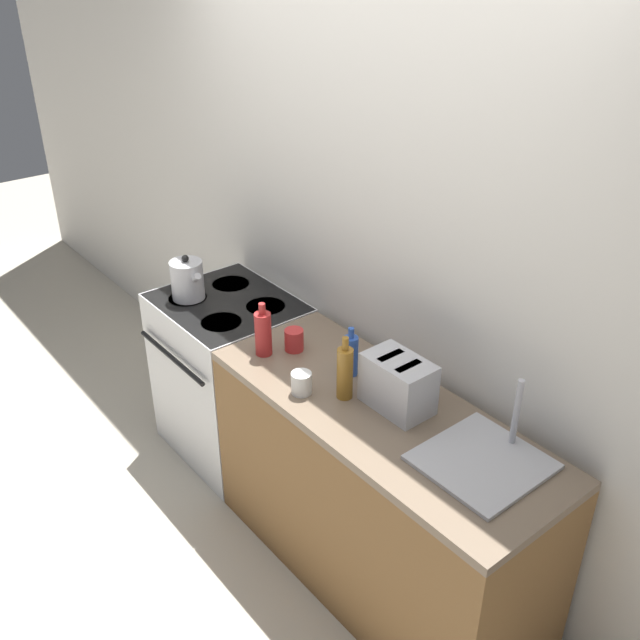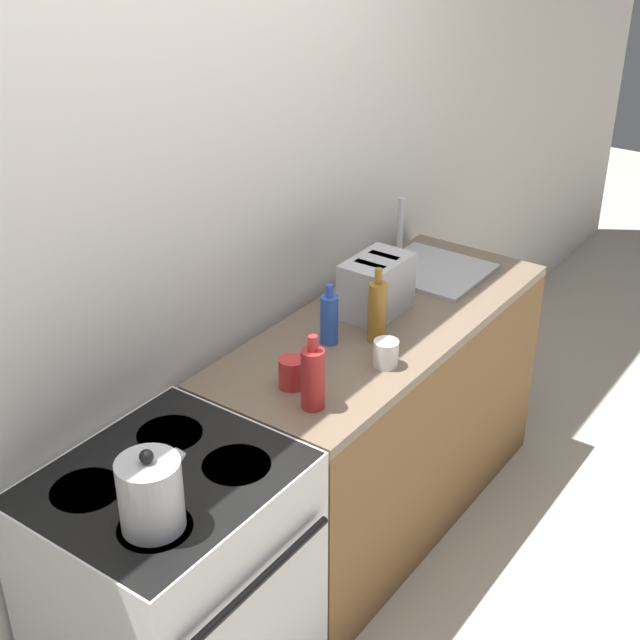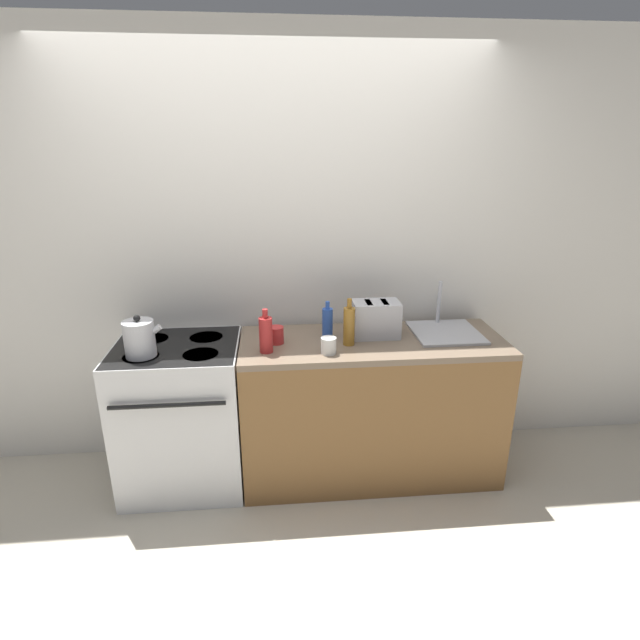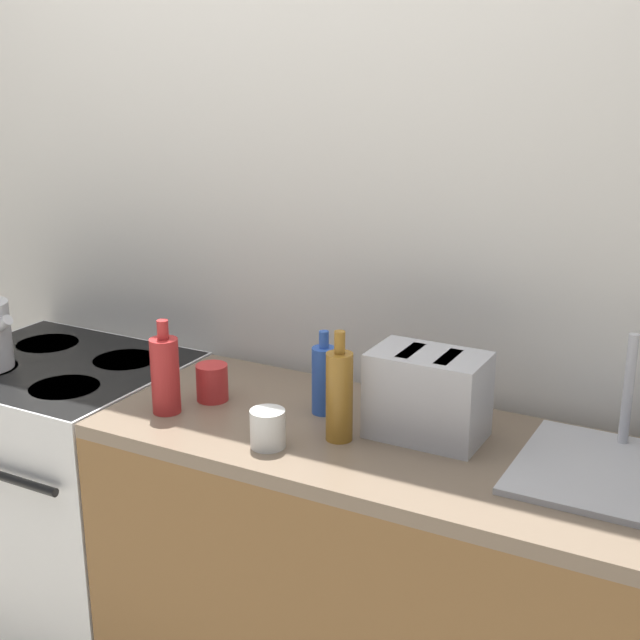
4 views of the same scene
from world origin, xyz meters
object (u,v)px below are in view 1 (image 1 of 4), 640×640
at_px(stove, 231,374).
at_px(cup_white, 301,383).
at_px(bottle_amber, 345,372).
at_px(kettle, 187,280).
at_px(toaster, 398,384).
at_px(cup_red, 294,340).
at_px(bottle_blue, 351,355).
at_px(bottle_red, 263,333).

distance_m(stove, cup_white, 0.99).
relative_size(stove, bottle_amber, 3.26).
xyz_separation_m(stove, kettle, (-0.15, -0.12, 0.53)).
bearing_deg(bottle_amber, kettle, -177.18).
bearing_deg(stove, toaster, 2.51).
height_order(toaster, cup_white, toaster).
bearing_deg(stove, cup_red, -0.71).
bearing_deg(toaster, cup_red, -174.36).
distance_m(toaster, bottle_blue, 0.29).
bearing_deg(cup_white, cup_red, 148.13).
distance_m(bottle_blue, cup_red, 0.31).
xyz_separation_m(bottle_amber, cup_white, (-0.13, -0.12, -0.07)).
distance_m(toaster, cup_red, 0.59).
bearing_deg(cup_red, toaster, 5.64).
distance_m(bottle_red, cup_white, 0.34).
height_order(bottle_red, cup_red, bottle_red).
height_order(kettle, cup_red, kettle).
xyz_separation_m(stove, cup_red, (0.57, -0.01, 0.48)).
distance_m(toaster, cup_white, 0.39).
bearing_deg(cup_white, toaster, 37.29).
bearing_deg(bottle_red, bottle_blue, 27.95).
bearing_deg(bottle_blue, bottle_amber, -48.93).
bearing_deg(bottle_blue, cup_red, -167.54).
distance_m(kettle, bottle_amber, 1.13).
xyz_separation_m(kettle, bottle_red, (0.67, -0.01, 0.00)).
xyz_separation_m(bottle_blue, bottle_amber, (0.11, -0.12, 0.02)).
relative_size(toaster, bottle_amber, 1.00).
bearing_deg(bottle_amber, toaster, 33.18).
bearing_deg(stove, bottle_blue, 3.89).
height_order(bottle_blue, bottle_amber, bottle_amber).
bearing_deg(bottle_blue, cup_white, -94.64).
bearing_deg(bottle_red, stove, 165.86).
height_order(stove, cup_red, cup_red).
distance_m(bottle_red, cup_red, 0.15).
xyz_separation_m(stove, toaster, (1.15, 0.05, 0.54)).
bearing_deg(bottle_red, kettle, 179.24).
height_order(stove, bottle_red, bottle_red).
bearing_deg(cup_red, bottle_amber, -8.08).
bearing_deg(kettle, cup_red, 8.93).
relative_size(bottle_red, bottle_amber, 0.91).
bearing_deg(kettle, bottle_blue, 9.97).
bearing_deg(bottle_red, toaster, 15.71).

